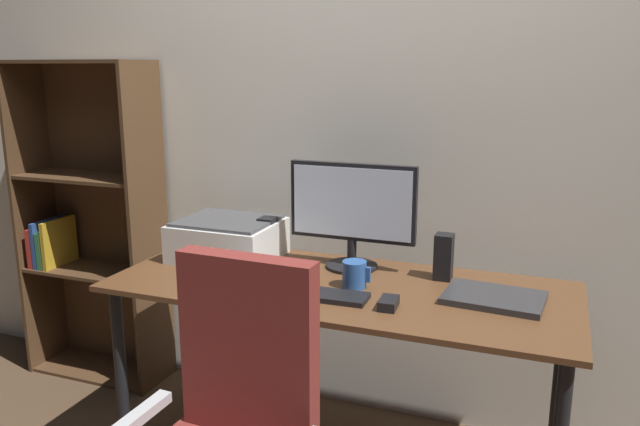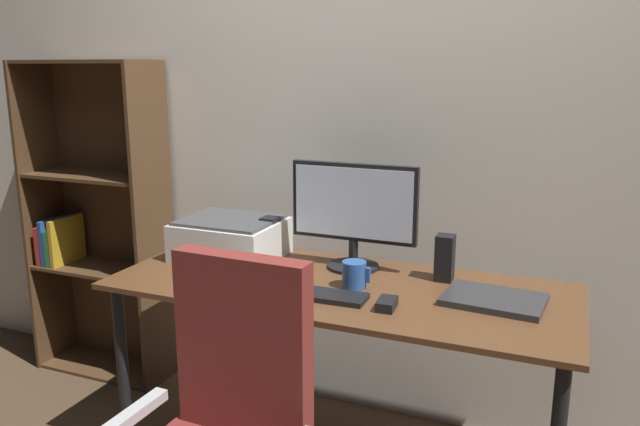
% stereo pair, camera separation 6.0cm
% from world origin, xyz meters
% --- Properties ---
extents(back_wall, '(6.40, 0.10, 2.60)m').
position_xyz_m(back_wall, '(0.00, 0.51, 1.30)').
color(back_wall, silver).
rests_on(back_wall, ground).
extents(desk, '(1.65, 0.68, 0.74)m').
position_xyz_m(desk, '(0.00, 0.00, 0.66)').
color(desk, '#56351E').
rests_on(desk, ground).
extents(monitor, '(0.50, 0.20, 0.41)m').
position_xyz_m(monitor, '(-0.02, 0.20, 0.97)').
color(monitor, black).
rests_on(monitor, desk).
extents(keyboard, '(0.29, 0.12, 0.02)m').
position_xyz_m(keyboard, '(-0.00, -0.15, 0.75)').
color(keyboard, black).
rests_on(keyboard, desk).
extents(mouse, '(0.06, 0.10, 0.03)m').
position_xyz_m(mouse, '(0.22, -0.16, 0.76)').
color(mouse, black).
rests_on(mouse, desk).
extents(coffee_mug, '(0.10, 0.09, 0.10)m').
position_xyz_m(coffee_mug, '(0.06, -0.01, 0.79)').
color(coffee_mug, '#285193').
rests_on(coffee_mug, desk).
extents(laptop, '(0.34, 0.26, 0.02)m').
position_xyz_m(laptop, '(0.53, 0.03, 0.75)').
color(laptop, '#2D2D30').
rests_on(laptop, desk).
extents(speaker_left, '(0.06, 0.07, 0.17)m').
position_xyz_m(speaker_left, '(-0.37, 0.19, 0.82)').
color(speaker_left, black).
rests_on(speaker_left, desk).
extents(speaker_right, '(0.06, 0.07, 0.17)m').
position_xyz_m(speaker_right, '(0.34, 0.19, 0.82)').
color(speaker_right, black).
rests_on(speaker_right, desk).
extents(printer, '(0.40, 0.34, 0.16)m').
position_xyz_m(printer, '(-0.53, 0.14, 0.82)').
color(printer, silver).
rests_on(printer, desk).
extents(paper_sheet, '(0.26, 0.33, 0.00)m').
position_xyz_m(paper_sheet, '(-0.23, -0.19, 0.74)').
color(paper_sheet, white).
rests_on(paper_sheet, desk).
extents(bookshelf, '(0.69, 0.28, 1.53)m').
position_xyz_m(bookshelf, '(-1.39, 0.34, 0.75)').
color(bookshelf, '#4C331E').
rests_on(bookshelf, ground).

